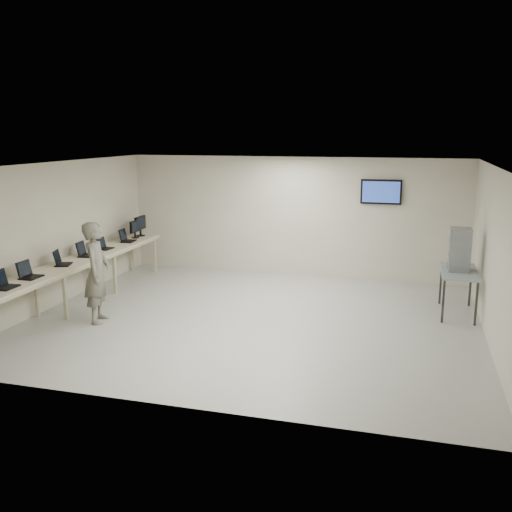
# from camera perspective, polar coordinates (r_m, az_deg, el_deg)

# --- Properties ---
(room) EXTENTS (8.01, 7.01, 2.81)m
(room) POSITION_cam_1_polar(r_m,az_deg,el_deg) (10.17, -0.04, 1.26)
(room) COLOR #ACACAC
(room) RESTS_ON ground
(workbench) EXTENTS (0.76, 6.00, 0.90)m
(workbench) POSITION_cam_1_polar(r_m,az_deg,el_deg) (11.72, -17.43, -0.75)
(workbench) COLOR beige
(workbench) RESTS_ON ground
(laptop_0) EXTENTS (0.31, 0.38, 0.29)m
(laptop_0) POSITION_cam_1_polar(r_m,az_deg,el_deg) (10.04, -23.95, -2.51)
(laptop_0) COLOR black
(laptop_0) RESTS_ON workbench
(laptop_1) EXTENTS (0.31, 0.37, 0.29)m
(laptop_1) POSITION_cam_1_polar(r_m,az_deg,el_deg) (10.57, -21.83, -1.63)
(laptop_1) COLOR black
(laptop_1) RESTS_ON workbench
(laptop_2) EXTENTS (0.39, 0.42, 0.28)m
(laptop_2) POSITION_cam_1_polar(r_m,az_deg,el_deg) (11.37, -18.94, -0.49)
(laptop_2) COLOR black
(laptop_2) RESTS_ON workbench
(laptop_3) EXTENTS (0.35, 0.40, 0.29)m
(laptop_3) POSITION_cam_1_polar(r_m,az_deg,el_deg) (12.04, -16.77, 0.36)
(laptop_3) COLOR black
(laptop_3) RESTS_ON workbench
(laptop_4) EXTENTS (0.27, 0.33, 0.25)m
(laptop_4) POSITION_cam_1_polar(r_m,az_deg,el_deg) (12.64, -14.96, 0.97)
(laptop_4) COLOR black
(laptop_4) RESTS_ON workbench
(laptop_5) EXTENTS (0.33, 0.39, 0.29)m
(laptop_5) POSITION_cam_1_polar(r_m,az_deg,el_deg) (13.37, -12.87, 1.73)
(laptop_5) COLOR black
(laptop_5) RESTS_ON workbench
(monitor_near) EXTENTS (0.19, 0.42, 0.42)m
(monitor_near) POSITION_cam_1_polar(r_m,az_deg,el_deg) (13.76, -12.02, 2.81)
(monitor_near) COLOR black
(monitor_near) RESTS_ON workbench
(monitor_far) EXTENTS (0.21, 0.48, 0.48)m
(monitor_far) POSITION_cam_1_polar(r_m,az_deg,el_deg) (14.00, -11.50, 3.14)
(monitor_far) COLOR black
(monitor_far) RESTS_ON workbench
(soldier) EXTENTS (0.59, 0.76, 1.82)m
(soldier) POSITION_cam_1_polar(r_m,az_deg,el_deg) (10.53, -15.62, -1.60)
(soldier) COLOR #55574E
(soldier) RESTS_ON ground
(side_table) EXTENTS (0.66, 1.40, 0.84)m
(side_table) POSITION_cam_1_polar(r_m,az_deg,el_deg) (11.25, 19.63, -1.73)
(side_table) COLOR gray
(side_table) RESTS_ON ground
(storage_bins) EXTENTS (0.38, 0.42, 0.79)m
(storage_bins) POSITION_cam_1_polar(r_m,az_deg,el_deg) (11.15, 19.70, 0.62)
(storage_bins) COLOR gray
(storage_bins) RESTS_ON side_table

